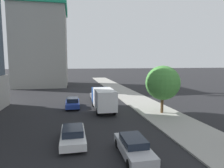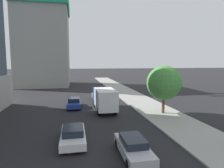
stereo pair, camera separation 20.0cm
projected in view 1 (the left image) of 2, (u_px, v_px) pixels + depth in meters
The scene contains 8 objects.
sidewalk at pixel (170, 119), 22.07m from camera, with size 5.33×120.00×0.15m, color #9E9B93.
construction_building at pixel (42, 38), 53.32m from camera, with size 14.93×15.80×33.95m.
street_tree at pixel (163, 83), 24.29m from camera, with size 4.31×4.31×5.98m.
car_white at pixel (73, 135), 15.74m from camera, with size 1.93×4.80×1.37m.
car_gray at pixel (97, 96), 33.18m from camera, with size 1.86×4.61×1.50m.
car_blue at pixel (72, 103), 27.96m from camera, with size 1.91×4.61×1.45m.
car_silver at pixel (134, 147), 13.39m from camera, with size 1.77×4.66×1.42m.
box_truck at pixel (103, 98), 26.16m from camera, with size 2.42×7.27×3.01m.
Camera 1 is at (-2.38, 0.30, 6.55)m, focal length 31.11 mm.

